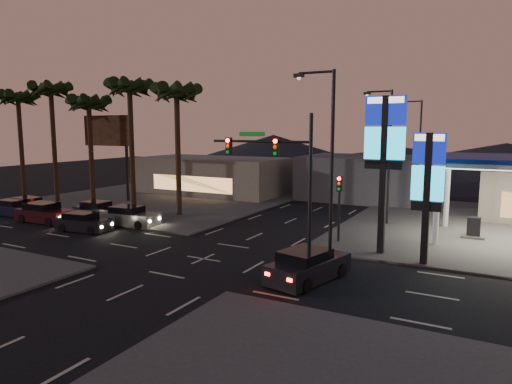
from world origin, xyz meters
The scene contains 27 objects.
ground centered at (0.00, 0.00, 0.00)m, with size 140.00×140.00×0.00m, color black.
corner_lot_nw centered at (-16.00, 16.00, 0.06)m, with size 24.00×24.00×0.12m, color #47443F.
pylon_sign_tall centered at (8.50, 5.50, 6.39)m, with size 2.20×0.35×9.00m.
pylon_sign_short centered at (11.00, 4.50, 4.66)m, with size 1.60×0.35×7.00m.
traffic_signal_mast centered at (3.76, 1.99, 5.23)m, with size 6.10×0.39×8.00m.
pedestal_signal centered at (5.50, 6.98, 2.92)m, with size 0.32×0.39×4.30m.
streetlight_near centered at (6.79, 1.00, 5.72)m, with size 2.14×0.25×10.00m.
streetlight_mid centered at (6.79, 14.00, 5.72)m, with size 2.14×0.25×10.00m.
streetlight_far centered at (6.79, 28.00, 5.72)m, with size 2.14×0.25×10.00m.
palm_a centered at (-9.00, 9.50, 9.43)m, with size 4.41×4.41×10.86m.
palm_b centered at (-14.00, 9.50, 9.97)m, with size 4.41×4.41×11.46m.
palm_c centered at (-19.00, 9.50, 8.88)m, with size 4.41×4.41×10.26m.
palm_d centered at (-24.00, 9.50, 10.15)m, with size 4.41×4.41×11.66m.
palm_e centered at (-29.00, 9.50, 9.61)m, with size 4.41×4.41×11.06m.
billboard centered at (-20.50, 13.00, 6.33)m, with size 6.00×0.30×8.50m.
building_far_west centered at (-14.00, 22.00, 2.00)m, with size 16.00×8.00×4.00m, color #726B5B.
building_far_mid centered at (2.00, 26.00, 2.20)m, with size 12.00×9.00×4.40m, color #4C4C51.
hill_left centered at (-25.00, 60.00, 3.00)m, with size 40.00×40.00×6.00m, color black.
hill_right centered at (15.00, 60.00, 2.50)m, with size 50.00×50.00×5.00m, color black.
hill_center centered at (0.00, 60.00, 2.00)m, with size 60.00×60.00×4.00m, color black.
car_lane_a_front centered at (-11.48, 1.77, 0.61)m, with size 4.19×2.11×1.32m.
car_lane_a_mid centered at (-16.65, 2.50, 0.70)m, with size 4.75×2.20×1.52m.
car_lane_a_rear centered at (-21.23, 3.11, 0.62)m, with size 4.19×1.90×1.34m.
car_lane_b_front centered at (-9.93, 4.70, 0.68)m, with size 4.59×2.21×1.46m.
car_lane_b_mid centered at (-14.26, 5.68, 0.63)m, with size 4.20×1.87×1.35m.
car_lane_b_rear centered at (-21.06, 4.30, 0.64)m, with size 4.35×2.05×1.38m.
suv_station centered at (6.48, -0.66, 0.71)m, with size 2.95×4.91×1.54m.
Camera 1 is at (14.23, -20.33, 7.20)m, focal length 32.00 mm.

